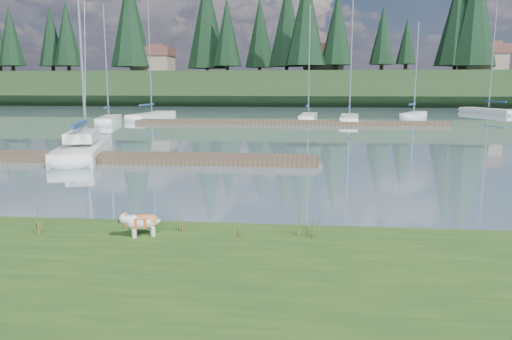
# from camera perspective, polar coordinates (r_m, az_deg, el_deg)

# --- Properties ---
(ground) EXTENTS (200.00, 200.00, 0.00)m
(ground) POSITION_cam_1_polar(r_m,az_deg,el_deg) (42.29, 1.10, 5.27)
(ground) COLOR gray
(ground) RESTS_ON ground
(bank) EXTENTS (60.00, 9.00, 0.35)m
(bank) POSITION_cam_1_polar(r_m,az_deg,el_deg) (7.67, -23.14, -15.63)
(bank) COLOR #2C4D1A
(bank) RESTS_ON ground
(ridge) EXTENTS (200.00, 20.00, 5.00)m
(ridge) POSITION_cam_1_polar(r_m,az_deg,el_deg) (85.09, 3.58, 9.25)
(ridge) COLOR black
(ridge) RESTS_ON ground
(bulldog) EXTENTS (0.82, 0.54, 0.48)m
(bulldog) POSITION_cam_1_polar(r_m,az_deg,el_deg) (10.32, -12.93, -5.71)
(bulldog) COLOR silver
(bulldog) RESTS_ON bank
(sailboat_main) EXTENTS (4.18, 9.08, 12.86)m
(sailboat_main) POSITION_cam_1_polar(r_m,az_deg,el_deg) (25.91, -18.82, 2.78)
(sailboat_main) COLOR white
(sailboat_main) RESTS_ON ground
(dock_near) EXTENTS (16.00, 2.00, 0.30)m
(dock_near) POSITION_cam_1_polar(r_m,az_deg,el_deg) (22.55, -13.69, 1.35)
(dock_near) COLOR #4C3D2C
(dock_near) RESTS_ON ground
(dock_far) EXTENTS (26.00, 2.20, 0.30)m
(dock_far) POSITION_cam_1_polar(r_m,az_deg,el_deg) (42.16, 3.82, 5.44)
(dock_far) COLOR #4C3D2C
(dock_far) RESTS_ON ground
(sailboat_bg_0) EXTENTS (2.91, 6.97, 10.06)m
(sailboat_bg_0) POSITION_cam_1_polar(r_m,az_deg,el_deg) (45.56, -16.35, 5.62)
(sailboat_bg_0) COLOR white
(sailboat_bg_0) RESTS_ON ground
(sailboat_bg_1) EXTENTS (2.74, 9.04, 13.17)m
(sailboat_bg_1) POSITION_cam_1_polar(r_m,az_deg,el_deg) (50.39, -11.45, 6.19)
(sailboat_bg_1) COLOR white
(sailboat_bg_1) RESTS_ON ground
(sailboat_bg_2) EXTENTS (1.79, 6.95, 10.45)m
(sailboat_bg_2) POSITION_cam_1_polar(r_m,az_deg,el_deg) (47.43, 6.03, 6.12)
(sailboat_bg_2) COLOR white
(sailboat_bg_2) RESTS_ON ground
(sailboat_bg_3) EXTENTS (2.19, 7.79, 11.33)m
(sailboat_bg_3) POSITION_cam_1_polar(r_m,az_deg,el_deg) (45.88, 10.62, 5.87)
(sailboat_bg_3) COLOR white
(sailboat_bg_3) RESTS_ON ground
(sailboat_bg_4) EXTENTS (3.82, 6.09, 9.33)m
(sailboat_bg_4) POSITION_cam_1_polar(r_m,az_deg,el_deg) (52.39, 17.73, 6.06)
(sailboat_bg_4) COLOR white
(sailboat_bg_4) RESTS_ON ground
(sailboat_bg_5) EXTENTS (4.75, 9.16, 12.87)m
(sailboat_bg_5) POSITION_cam_1_polar(r_m,az_deg,el_deg) (63.53, 24.58, 6.21)
(sailboat_bg_5) COLOR white
(sailboat_bg_5) RESTS_ON ground
(weed_0) EXTENTS (0.17, 0.14, 0.57)m
(weed_0) POSITION_cam_1_polar(r_m,az_deg,el_deg) (10.86, -14.35, -5.33)
(weed_0) COLOR #475B23
(weed_0) RESTS_ON bank
(weed_1) EXTENTS (0.17, 0.14, 0.45)m
(weed_1) POSITION_cam_1_polar(r_m,az_deg,el_deg) (10.50, -8.66, -5.94)
(weed_1) COLOR #475B23
(weed_1) RESTS_ON bank
(weed_2) EXTENTS (0.17, 0.14, 0.78)m
(weed_2) POSITION_cam_1_polar(r_m,az_deg,el_deg) (10.14, 5.31, -5.63)
(weed_2) COLOR #475B23
(weed_2) RESTS_ON bank
(weed_3) EXTENTS (0.17, 0.14, 0.57)m
(weed_3) POSITION_cam_1_polar(r_m,az_deg,el_deg) (11.14, -23.68, -5.47)
(weed_3) COLOR #475B23
(weed_3) RESTS_ON bank
(weed_4) EXTENTS (0.17, 0.14, 0.38)m
(weed_4) POSITION_cam_1_polar(r_m,az_deg,el_deg) (9.94, -1.97, -6.90)
(weed_4) COLOR #475B23
(weed_4) RESTS_ON bank
(weed_5) EXTENTS (0.17, 0.14, 0.56)m
(weed_5) POSITION_cam_1_polar(r_m,az_deg,el_deg) (10.04, 6.87, -6.37)
(weed_5) COLOR #475B23
(weed_5) RESTS_ON bank
(mud_lip) EXTENTS (60.00, 0.50, 0.14)m
(mud_lip) POSITION_cam_1_polar(r_m,az_deg,el_deg) (11.48, -12.42, -7.12)
(mud_lip) COLOR #33281C
(mud_lip) RESTS_ON ground
(conifer_1) EXTENTS (4.40, 4.40, 11.30)m
(conifer_1) POSITION_cam_1_polar(r_m,az_deg,el_deg) (94.07, -22.38, 13.96)
(conifer_1) COLOR #382619
(conifer_1) RESTS_ON ridge
(conifer_2) EXTENTS (6.60, 6.60, 16.05)m
(conifer_2) POSITION_cam_1_polar(r_m,az_deg,el_deg) (85.55, -14.21, 16.39)
(conifer_2) COLOR #382619
(conifer_2) RESTS_ON ridge
(conifer_3) EXTENTS (4.84, 4.84, 12.25)m
(conifer_3) POSITION_cam_1_polar(r_m,az_deg,el_deg) (85.50, -3.35, 15.45)
(conifer_3) COLOR #382619
(conifer_3) RESTS_ON ridge
(conifer_4) EXTENTS (6.16, 6.16, 15.10)m
(conifer_4) POSITION_cam_1_polar(r_m,az_deg,el_deg) (78.61, 5.72, 16.91)
(conifer_4) COLOR #382619
(conifer_4) RESTS_ON ridge
(conifer_5) EXTENTS (3.96, 3.96, 10.35)m
(conifer_5) POSITION_cam_1_polar(r_m,az_deg,el_deg) (83.14, 14.29, 14.70)
(conifer_5) COLOR #382619
(conifer_5) RESTS_ON ridge
(conifer_6) EXTENTS (7.04, 7.04, 17.00)m
(conifer_6) POSITION_cam_1_polar(r_m,az_deg,el_deg) (84.33, 23.73, 16.29)
(conifer_6) COLOR #382619
(conifer_6) RESTS_ON ridge
(house_0) EXTENTS (6.30, 5.30, 4.65)m
(house_0) POSITION_cam_1_polar(r_m,az_deg,el_deg) (85.98, -11.64, 12.28)
(house_0) COLOR gray
(house_0) RESTS_ON ridge
(house_1) EXTENTS (6.30, 5.30, 4.65)m
(house_1) POSITION_cam_1_polar(r_m,az_deg,el_deg) (83.14, 7.79, 12.48)
(house_1) COLOR gray
(house_1) RESTS_ON ridge
(house_2) EXTENTS (6.30, 5.30, 4.65)m
(house_2) POSITION_cam_1_polar(r_m,az_deg,el_deg) (85.31, 24.51, 11.63)
(house_2) COLOR gray
(house_2) RESTS_ON ridge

